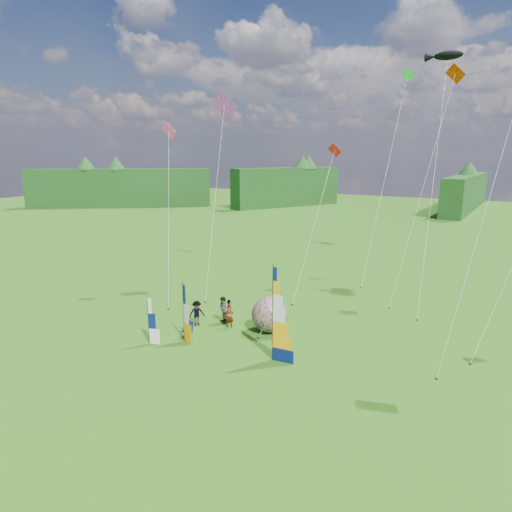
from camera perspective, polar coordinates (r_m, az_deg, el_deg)
The scene contains 18 objects.
ground at distance 25.05m, azimuth -2.92°, elevation -14.38°, with size 220.00×220.00×0.00m, color #40801B.
treeline_ring at distance 23.51m, azimuth -3.03°, elevation -5.66°, with size 210.00×210.00×8.00m, color #184B1A, non-canonical shape.
feather_banner_main at distance 25.41m, azimuth 2.09°, elevation -7.31°, with size 1.46×0.10×5.42m, color #081654, non-canonical shape.
side_banner_left at distance 28.64m, azimuth -9.04°, elevation -7.02°, with size 1.01×0.10×3.65m, color #FEA309, non-canonical shape.
side_banner_far at distance 28.71m, azimuth -13.31°, elevation -7.91°, with size 0.88×0.10×2.95m, color white, non-canonical shape.
bol_inflatable at distance 29.94m, azimuth 1.71°, elevation -7.29°, with size 2.37×2.37×2.37m, color #06007B.
spectator_a at distance 30.69m, azimuth -3.33°, elevation -7.61°, with size 0.57×0.37×1.56m, color #66594C.
spectator_b at distance 31.48m, azimuth -4.15°, elevation -6.78°, with size 0.91×0.45×1.88m, color #66594C.
spectator_c at distance 31.31m, azimuth -7.41°, elevation -7.11°, with size 1.12×0.42×1.74m, color #66594C.
spectator_d at distance 31.75m, azimuth -3.39°, elevation -6.86°, with size 0.94×0.39×1.61m, color #66594C.
camp_chair at distance 29.47m, azimuth -8.62°, elevation -9.11°, with size 0.62×0.62×1.07m, color #131843, non-canonical shape.
kite_whale at distance 38.84m, azimuth 21.49°, elevation 10.63°, with size 4.70×16.13×21.25m, color black, non-canonical shape.
kite_rainbow_delta at distance 37.80m, azimuth -5.15°, elevation 8.56°, with size 6.45×10.49×17.50m, color red, non-canonical shape.
kite_parafoil at distance 25.50m, azimuth 26.80°, elevation 6.42°, with size 6.01×7.73×18.42m, color red, non-canonical shape.
small_kite_red at distance 37.86m, azimuth 7.40°, elevation 4.95°, with size 2.55×10.65×12.81m, color red, non-canonical shape.
small_kite_orange at distance 37.04m, azimuth 20.16°, elevation 8.68°, with size 4.76×8.82×18.66m, color #EE3A00, non-canonical shape.
small_kite_pink at distance 36.53m, azimuth -10.92°, elevation 5.90°, with size 6.35×7.59×14.51m, color #F64593, non-canonical shape.
small_kite_green at distance 44.00m, azimuth 15.93°, elevation 10.29°, with size 2.41×12.35×19.95m, color #0FC224, non-canonical shape.
Camera 1 is at (12.70, -18.38, 11.33)m, focal length 32.00 mm.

